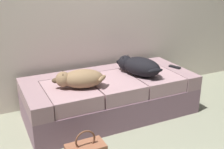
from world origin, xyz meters
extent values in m
cube|color=slate|center=(0.00, 1.07, 0.15)|extent=(1.92, 0.87, 0.30)
cube|color=gray|center=(-0.86, 1.07, 0.38)|extent=(0.20, 0.87, 0.16)
cube|color=gray|center=(0.86, 1.07, 0.38)|extent=(0.20, 0.87, 0.16)
cube|color=gray|center=(0.00, 1.40, 0.38)|extent=(1.52, 0.20, 0.16)
cube|color=#A78288|center=(-0.51, 0.97, 0.38)|extent=(0.49, 0.65, 0.16)
cube|color=#A78288|center=(0.00, 0.97, 0.38)|extent=(0.49, 0.65, 0.16)
cube|color=#A78288|center=(0.51, 0.97, 0.38)|extent=(0.49, 0.65, 0.16)
ellipsoid|color=#8A6A49|center=(-0.37, 0.92, 0.55)|extent=(0.47, 0.35, 0.19)
sphere|color=#8A6A49|center=(-0.56, 0.98, 0.56)|extent=(0.16, 0.16, 0.16)
ellipsoid|color=brown|center=(-0.63, 1.00, 0.55)|extent=(0.10, 0.08, 0.05)
cone|color=brown|center=(-0.58, 0.94, 0.62)|extent=(0.04, 0.04, 0.05)
cone|color=brown|center=(-0.55, 1.02, 0.62)|extent=(0.04, 0.04, 0.05)
ellipsoid|color=#8A6A49|center=(-0.20, 0.83, 0.56)|extent=(0.15, 0.15, 0.05)
ellipsoid|color=black|center=(0.35, 0.97, 0.56)|extent=(0.44, 0.53, 0.21)
sphere|color=black|center=(0.25, 1.16, 0.57)|extent=(0.17, 0.17, 0.17)
ellipsoid|color=black|center=(0.21, 1.23, 0.56)|extent=(0.10, 0.12, 0.06)
cone|color=black|center=(0.20, 1.14, 0.64)|extent=(0.04, 0.04, 0.05)
cone|color=black|center=(0.29, 1.18, 0.64)|extent=(0.04, 0.04, 0.05)
ellipsoid|color=black|center=(0.39, 0.75, 0.58)|extent=(0.18, 0.06, 0.05)
cube|color=black|center=(0.87, 1.02, 0.47)|extent=(0.09, 0.16, 0.02)
torus|color=brown|center=(-0.61, 0.25, 0.29)|extent=(0.18, 0.02, 0.18)
camera|label=1|loc=(-1.26, -1.60, 1.58)|focal=44.91mm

